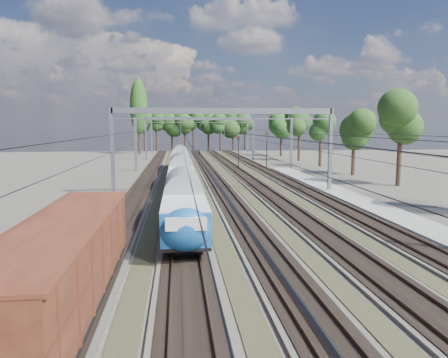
{
  "coord_description": "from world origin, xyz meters",
  "views": [
    {
      "loc": [
        -4.88,
        -15.49,
        7.16
      ],
      "look_at": [
        -1.08,
        20.03,
        2.8
      ],
      "focal_mm": 35.0,
      "sensor_mm": 36.0,
      "label": 1
    }
  ],
  "objects": [
    {
      "name": "track_bed",
      "position": [
        -0.0,
        45.0,
        0.1
      ],
      "size": [
        21.0,
        130.0,
        0.34
      ],
      "color": "#47423A",
      "rests_on": "ground"
    },
    {
      "name": "signal_far",
      "position": [
        10.17,
        57.11,
        3.9
      ],
      "size": [
        0.43,
        0.4,
        6.17
      ],
      "rotation": [
        0.0,
        0.0,
        0.31
      ],
      "color": "black",
      "rests_on": "ground"
    },
    {
      "name": "signal_near",
      "position": [
        5.14,
        55.78,
        3.47
      ],
      "size": [
        0.39,
        0.36,
        5.48
      ],
      "rotation": [
        0.0,
        0.0,
        0.39
      ],
      "color": "black",
      "rests_on": "ground"
    },
    {
      "name": "ground",
      "position": [
        0.0,
        0.0,
        0.0
      ],
      "size": [
        220.0,
        220.0,
        0.0
      ],
      "primitive_type": "plane",
      "color": "#47423A",
      "rests_on": "ground"
    },
    {
      "name": "tree_belt",
      "position": [
        6.99,
        96.42,
        8.08
      ],
      "size": [
        39.22,
        101.12,
        11.9
      ],
      "color": "black",
      "rests_on": "ground"
    },
    {
      "name": "catenary",
      "position": [
        0.33,
        52.69,
        6.4
      ],
      "size": [
        25.65,
        130.0,
        9.0
      ],
      "color": "gray",
      "rests_on": "ground"
    },
    {
      "name": "emu_train",
      "position": [
        -4.5,
        33.89,
        2.33
      ],
      "size": [
        2.7,
        57.24,
        3.95
      ],
      "color": "black",
      "rests_on": "ground"
    },
    {
      "name": "poplar",
      "position": [
        -14.5,
        98.0,
        11.89
      ],
      "size": [
        4.4,
        4.4,
        19.04
      ],
      "color": "black",
      "rests_on": "ground"
    },
    {
      "name": "worker",
      "position": [
        0.32,
        88.6,
        0.8
      ],
      "size": [
        0.51,
        0.65,
        1.6
      ],
      "primitive_type": "imported",
      "rotation": [
        0.0,
        0.0,
        1.8
      ],
      "color": "black",
      "rests_on": "ground"
    },
    {
      "name": "platform",
      "position": [
        12.0,
        20.0,
        0.15
      ],
      "size": [
        3.0,
        70.0,
        0.3
      ],
      "primitive_type": "cube",
      "color": "gray",
      "rests_on": "ground"
    },
    {
      "name": "freight_boxcar",
      "position": [
        -9.0,
        0.35,
        2.21
      ],
      "size": [
        2.91,
        14.05,
        3.62
      ],
      "color": "black",
      "rests_on": "ground"
    }
  ]
}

